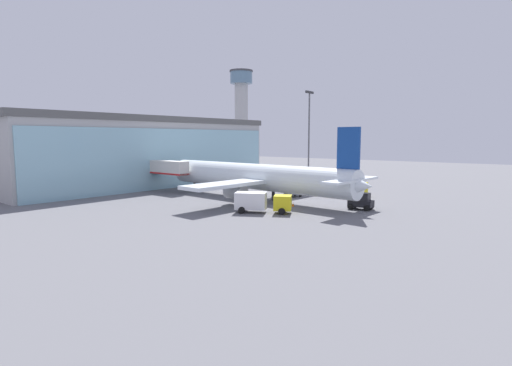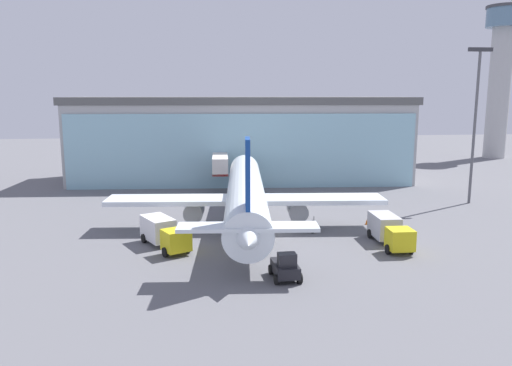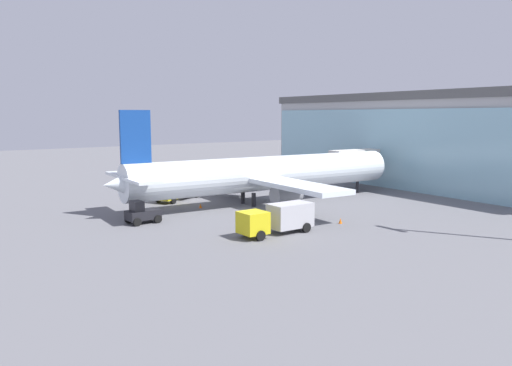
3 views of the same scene
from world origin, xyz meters
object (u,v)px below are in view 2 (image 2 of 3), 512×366
(airplane, at_px, (246,194))
(safety_cone_nose, at_px, (233,244))
(safety_cone_wingtip, at_px, (367,222))
(apron_light_mast, at_px, (476,114))
(control_tower, at_px, (501,70))
(baggage_cart, at_px, (303,226))
(jet_bridge, at_px, (220,163))
(catering_truck, at_px, (164,232))
(fuel_truck, at_px, (389,230))
(pushback_tug, at_px, (285,267))

(airplane, relative_size, safety_cone_nose, 71.47)
(safety_cone_nose, bearing_deg, safety_cone_wingtip, 23.74)
(apron_light_mast, bearing_deg, control_tower, 55.41)
(safety_cone_wingtip, bearing_deg, baggage_cart, -166.14)
(jet_bridge, distance_m, baggage_cart, 24.50)
(catering_truck, distance_m, baggage_cart, 14.96)
(control_tower, height_order, apron_light_mast, control_tower)
(control_tower, height_order, fuel_truck, control_tower)
(catering_truck, xyz_separation_m, fuel_truck, (21.70, -1.61, 0.00))
(catering_truck, distance_m, safety_cone_nose, 6.77)
(airplane, distance_m, catering_truck, 11.20)
(control_tower, bearing_deg, apron_light_mast, -124.59)
(apron_light_mast, distance_m, pushback_tug, 39.92)
(control_tower, xyz_separation_m, airplane, (-62.04, -53.52, -16.02))
(fuel_truck, xyz_separation_m, baggage_cart, (-7.34, 5.70, -0.97))
(jet_bridge, relative_size, apron_light_mast, 0.57)
(baggage_cart, relative_size, safety_cone_wingtip, 5.74)
(catering_truck, distance_m, safety_cone_wingtip, 22.91)
(apron_light_mast, relative_size, baggage_cart, 6.43)
(airplane, bearing_deg, baggage_cart, -111.48)
(jet_bridge, height_order, fuel_truck, jet_bridge)
(jet_bridge, height_order, airplane, airplane)
(catering_truck, bearing_deg, safety_cone_nose, 55.72)
(jet_bridge, bearing_deg, baggage_cart, -158.81)
(apron_light_mast, bearing_deg, jet_bridge, 160.40)
(fuel_truck, bearing_deg, airplane, -122.09)
(pushback_tug, xyz_separation_m, safety_cone_nose, (-3.55, 8.78, -0.70))
(pushback_tug, bearing_deg, baggage_cart, -20.23)
(jet_bridge, relative_size, catering_truck, 1.55)
(catering_truck, xyz_separation_m, safety_cone_nose, (6.61, -0.81, -1.19))
(fuel_truck, bearing_deg, baggage_cart, -126.93)
(fuel_truck, distance_m, baggage_cart, 9.34)
(fuel_truck, bearing_deg, control_tower, 142.71)
(fuel_truck, xyz_separation_m, pushback_tug, (-11.54, -7.98, -0.49))
(jet_bridge, height_order, safety_cone_wingtip, jet_bridge)
(fuel_truck, bearing_deg, catering_truck, -93.34)
(safety_cone_nose, bearing_deg, pushback_tug, -68.01)
(apron_light_mast, distance_m, safety_cone_wingtip, 22.84)
(fuel_truck, distance_m, pushback_tug, 14.04)
(jet_bridge, distance_m, control_tower, 73.88)
(baggage_cart, distance_m, safety_cone_nose, 9.17)
(apron_light_mast, distance_m, baggage_cart, 29.71)
(safety_cone_nose, bearing_deg, apron_light_mast, 26.14)
(fuel_truck, relative_size, safety_cone_wingtip, 13.34)
(baggage_cart, bearing_deg, apron_light_mast, -138.00)
(pushback_tug, bearing_deg, control_tower, -43.92)
(apron_light_mast, bearing_deg, catering_truck, -158.81)
(apron_light_mast, xyz_separation_m, fuel_truck, (-17.70, -16.89, -10.46))
(catering_truck, distance_m, pushback_tug, 13.98)
(jet_bridge, height_order, baggage_cart, jet_bridge)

